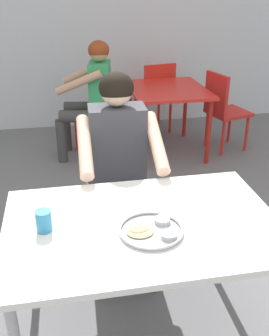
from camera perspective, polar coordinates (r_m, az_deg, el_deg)
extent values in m
cube|color=white|center=(1.80, 1.19, -8.20)|extent=(1.24, 0.81, 0.03)
cylinder|color=#B2B2B7|center=(2.28, -14.94, -12.42)|extent=(0.04, 0.04, 0.72)
cylinder|color=#B2B2B7|center=(2.43, 12.55, -9.48)|extent=(0.04, 0.04, 0.72)
cylinder|color=#B7BABF|center=(1.73, 2.39, -9.16)|extent=(0.28, 0.28, 0.01)
torus|color=#B7BABF|center=(1.72, 2.40, -8.86)|extent=(0.28, 0.28, 0.01)
cylinder|color=#B2B5BA|center=(1.69, 4.96, -9.61)|extent=(0.07, 0.07, 0.02)
cylinder|color=#C65119|center=(1.68, 4.97, -9.49)|extent=(0.06, 0.06, 0.01)
cylinder|color=#B2B5BA|center=(1.78, 4.00, -7.54)|extent=(0.07, 0.07, 0.02)
cylinder|color=maroon|center=(1.77, 4.01, -7.43)|extent=(0.06, 0.06, 0.01)
ellipsoid|color=#DBB77A|center=(1.71, 0.77, -9.10)|extent=(0.13, 0.11, 0.01)
ellipsoid|color=tan|center=(1.72, 0.66, -8.61)|extent=(0.09, 0.08, 0.01)
cylinder|color=#338CBF|center=(1.75, -12.95, -7.44)|extent=(0.07, 0.07, 0.10)
cylinder|color=#593319|center=(1.74, -13.04, -6.64)|extent=(0.06, 0.06, 0.02)
cube|color=#3F3F44|center=(2.65, -2.47, -3.60)|extent=(0.41, 0.45, 0.04)
cube|color=#3F3F44|center=(2.74, -3.04, 2.44)|extent=(0.38, 0.05, 0.40)
cylinder|color=#3F3F44|center=(2.65, 1.53, -9.50)|extent=(0.03, 0.03, 0.42)
cylinder|color=#3F3F44|center=(2.62, -5.43, -10.08)|extent=(0.03, 0.03, 0.42)
cylinder|color=#3F3F44|center=(2.94, 0.30, -5.53)|extent=(0.03, 0.03, 0.42)
cylinder|color=#3F3F44|center=(2.91, -5.91, -6.00)|extent=(0.03, 0.03, 0.42)
cylinder|color=#2C2C2C|center=(2.42, 2.53, -12.85)|extent=(0.10, 0.10, 0.45)
cylinder|color=#2C2C2C|center=(2.43, 1.75, -5.01)|extent=(0.13, 0.40, 0.12)
cylinder|color=#2C2C2C|center=(2.39, -4.74, -13.50)|extent=(0.10, 0.10, 0.45)
cylinder|color=#2C2C2C|center=(2.40, -5.35, -5.55)|extent=(0.13, 0.40, 0.12)
cube|color=#3F3F47|center=(2.46, -2.45, 2.64)|extent=(0.35, 0.21, 0.55)
cylinder|color=beige|center=(2.28, 3.15, 3.75)|extent=(0.09, 0.46, 0.25)
cylinder|color=beige|center=(2.24, -7.19, 3.12)|extent=(0.09, 0.46, 0.25)
sphere|color=beige|center=(2.34, -2.62, 11.16)|extent=(0.19, 0.19, 0.19)
ellipsoid|color=black|center=(2.33, -2.63, 11.50)|extent=(0.21, 0.20, 0.18)
cube|color=red|center=(4.18, 4.81, 11.20)|extent=(0.78, 0.91, 0.03)
cylinder|color=#AD1E18|center=(3.85, 1.38, 4.48)|extent=(0.04, 0.04, 0.67)
cylinder|color=#AD1E18|center=(4.03, 10.64, 5.04)|extent=(0.04, 0.04, 0.67)
cylinder|color=#AD1E18|center=(4.58, -0.68, 8.02)|extent=(0.04, 0.04, 0.67)
cylinder|color=#AD1E18|center=(4.73, 7.30, 8.41)|extent=(0.04, 0.04, 0.67)
cube|color=red|center=(4.18, -5.68, 7.31)|extent=(0.50, 0.49, 0.04)
cube|color=red|center=(4.17, -3.22, 10.60)|extent=(0.12, 0.39, 0.41)
cylinder|color=red|center=(4.06, -7.12, 3.38)|extent=(0.03, 0.03, 0.40)
cylinder|color=red|center=(4.36, -8.36, 4.93)|extent=(0.03, 0.03, 0.40)
cylinder|color=red|center=(4.15, -2.61, 4.09)|extent=(0.03, 0.03, 0.40)
cylinder|color=red|center=(4.45, -4.12, 5.57)|extent=(0.03, 0.03, 0.40)
cube|color=red|center=(4.44, 13.36, 7.78)|extent=(0.48, 0.47, 0.04)
cube|color=red|center=(4.26, 11.70, 10.42)|extent=(0.12, 0.36, 0.42)
cylinder|color=red|center=(4.71, 13.52, 6.03)|extent=(0.03, 0.03, 0.40)
cylinder|color=red|center=(4.49, 15.83, 4.79)|extent=(0.03, 0.03, 0.40)
cylinder|color=red|center=(4.53, 10.35, 5.53)|extent=(0.03, 0.03, 0.40)
cylinder|color=red|center=(4.30, 12.61, 4.23)|extent=(0.03, 0.03, 0.40)
cube|color=red|center=(4.87, 2.64, 10.44)|extent=(0.48, 0.48, 0.04)
cube|color=red|center=(4.65, 3.67, 12.35)|extent=(0.38, 0.11, 0.39)
cylinder|color=red|center=(5.02, 0.10, 8.19)|extent=(0.03, 0.03, 0.43)
cylinder|color=red|center=(5.15, 3.51, 8.58)|extent=(0.03, 0.03, 0.43)
cylinder|color=red|center=(4.73, 1.60, 7.05)|extent=(0.03, 0.03, 0.43)
cylinder|color=red|center=(4.86, 5.16, 7.47)|extent=(0.03, 0.03, 0.43)
cylinder|color=#3B3B3B|center=(4.12, -10.45, 3.83)|extent=(0.10, 0.10, 0.45)
cylinder|color=#3B3B3B|center=(3.99, -7.90, 7.38)|extent=(0.42, 0.19, 0.12)
cylinder|color=#3B3B3B|center=(4.39, -9.79, 5.30)|extent=(0.10, 0.10, 0.45)
cylinder|color=#3B3B3B|center=(4.28, -7.39, 8.66)|extent=(0.42, 0.19, 0.12)
cube|color=#339959|center=(4.04, -4.98, 11.46)|extent=(0.26, 0.37, 0.50)
cylinder|color=tan|center=(3.84, -8.03, 12.09)|extent=(0.46, 0.16, 0.25)
cylinder|color=tan|center=(4.24, -7.29, 13.42)|extent=(0.46, 0.16, 0.25)
sphere|color=tan|center=(3.97, -5.18, 16.37)|extent=(0.19, 0.19, 0.19)
ellipsoid|color=maroon|center=(3.97, -5.19, 16.57)|extent=(0.21, 0.20, 0.18)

